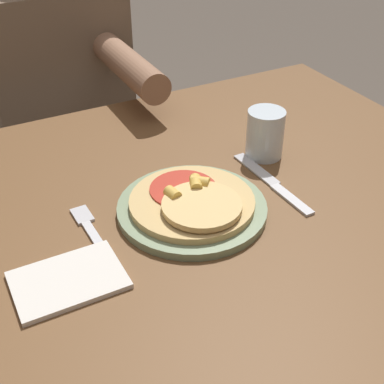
% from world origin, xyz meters
% --- Properties ---
extents(dining_table, '(1.12, 0.86, 0.76)m').
position_xyz_m(dining_table, '(0.00, 0.00, 0.64)').
color(dining_table, brown).
rests_on(dining_table, ground_plane).
extents(plate, '(0.25, 0.25, 0.01)m').
position_xyz_m(plate, '(-0.02, -0.02, 0.77)').
color(plate, gray).
rests_on(plate, dining_table).
extents(pizza, '(0.21, 0.21, 0.04)m').
position_xyz_m(pizza, '(-0.02, -0.03, 0.78)').
color(pizza, tan).
rests_on(pizza, plate).
extents(fork, '(0.03, 0.18, 0.00)m').
position_xyz_m(fork, '(-0.18, 0.00, 0.76)').
color(fork, silver).
rests_on(fork, dining_table).
extents(knife, '(0.03, 0.22, 0.00)m').
position_xyz_m(knife, '(0.15, -0.02, 0.76)').
color(knife, silver).
rests_on(knife, dining_table).
extents(drinking_glass, '(0.07, 0.07, 0.09)m').
position_xyz_m(drinking_glass, '(0.19, 0.08, 0.81)').
color(drinking_glass, silver).
rests_on(drinking_glass, dining_table).
extents(napkin, '(0.15, 0.11, 0.01)m').
position_xyz_m(napkin, '(-0.25, -0.09, 0.76)').
color(napkin, silver).
rests_on(napkin, dining_table).
extents(person_diner, '(0.35, 0.52, 1.15)m').
position_xyz_m(person_diner, '(-0.04, 0.70, 0.67)').
color(person_diner, '#2D2D38').
rests_on(person_diner, ground_plane).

